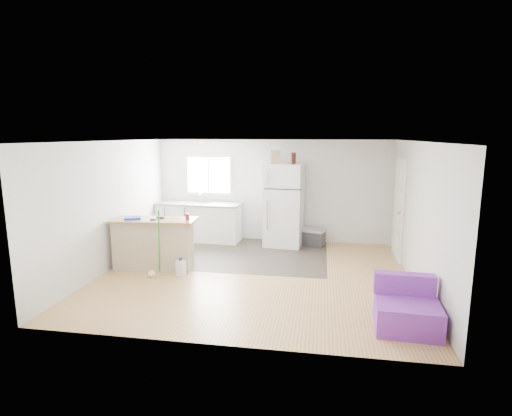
{
  "coord_description": "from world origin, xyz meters",
  "views": [
    {
      "loc": [
        1.15,
        -6.81,
        2.51
      ],
      "look_at": [
        -0.1,
        0.7,
        1.11
      ],
      "focal_mm": 28.0,
      "sensor_mm": 36.0,
      "label": 1
    }
  ],
  "objects_px": {
    "mop": "(154,264)",
    "bottle_right": "(294,158)",
    "cooler": "(313,237)",
    "purple_seat": "(406,310)",
    "peninsula": "(154,243)",
    "blue_tray": "(133,218)",
    "red_cup": "(187,217)",
    "kitchen_cabinets": "(199,221)",
    "refrigerator": "(284,205)",
    "cardboard_box": "(276,157)",
    "cleaner_jug": "(181,268)",
    "bottle_left": "(293,158)"
  },
  "relations": [
    {
      "from": "red_cup",
      "to": "kitchen_cabinets",
      "type": "bearing_deg",
      "value": 102.13
    },
    {
      "from": "peninsula",
      "to": "cooler",
      "type": "relative_size",
      "value": 2.65
    },
    {
      "from": "bottle_right",
      "to": "bottle_left",
      "type": "bearing_deg",
      "value": -101.98
    },
    {
      "from": "purple_seat",
      "to": "cleaner_jug",
      "type": "relative_size",
      "value": 2.48
    },
    {
      "from": "purple_seat",
      "to": "mop",
      "type": "relative_size",
      "value": 0.68
    },
    {
      "from": "kitchen_cabinets",
      "to": "peninsula",
      "type": "distance_m",
      "value": 2.14
    },
    {
      "from": "refrigerator",
      "to": "bottle_right",
      "type": "distance_m",
      "value": 1.08
    },
    {
      "from": "peninsula",
      "to": "bottle_right",
      "type": "distance_m",
      "value": 3.55
    },
    {
      "from": "cardboard_box",
      "to": "bottle_left",
      "type": "bearing_deg",
      "value": -4.39
    },
    {
      "from": "cardboard_box",
      "to": "bottle_right",
      "type": "distance_m",
      "value": 0.42
    },
    {
      "from": "kitchen_cabinets",
      "to": "bottle_left",
      "type": "bearing_deg",
      "value": -1.71
    },
    {
      "from": "purple_seat",
      "to": "refrigerator",
      "type": "bearing_deg",
      "value": 121.51
    },
    {
      "from": "peninsula",
      "to": "refrigerator",
      "type": "bearing_deg",
      "value": 37.19
    },
    {
      "from": "refrigerator",
      "to": "red_cup",
      "type": "distance_m",
      "value": 2.57
    },
    {
      "from": "peninsula",
      "to": "purple_seat",
      "type": "bearing_deg",
      "value": -26.53
    },
    {
      "from": "cooler",
      "to": "red_cup",
      "type": "xyz_separation_m",
      "value": [
        -2.27,
        -2.06,
        0.82
      ]
    },
    {
      "from": "peninsula",
      "to": "cleaner_jug",
      "type": "distance_m",
      "value": 0.8
    },
    {
      "from": "purple_seat",
      "to": "bottle_right",
      "type": "xyz_separation_m",
      "value": [
        -1.77,
        3.74,
        1.76
      ]
    },
    {
      "from": "mop",
      "to": "purple_seat",
      "type": "bearing_deg",
      "value": -47.07
    },
    {
      "from": "cleaner_jug",
      "to": "red_cup",
      "type": "relative_size",
      "value": 2.85
    },
    {
      "from": "kitchen_cabinets",
      "to": "cooler",
      "type": "relative_size",
      "value": 3.41
    },
    {
      "from": "mop",
      "to": "cooler",
      "type": "bearing_deg",
      "value": 12.72
    },
    {
      "from": "refrigerator",
      "to": "mop",
      "type": "height_order",
      "value": "refrigerator"
    },
    {
      "from": "peninsula",
      "to": "mop",
      "type": "relative_size",
      "value": 1.3
    },
    {
      "from": "kitchen_cabinets",
      "to": "red_cup",
      "type": "height_order",
      "value": "kitchen_cabinets"
    },
    {
      "from": "cooler",
      "to": "red_cup",
      "type": "bearing_deg",
      "value": -120.38
    },
    {
      "from": "cooler",
      "to": "peninsula",
      "type": "bearing_deg",
      "value": -127.17
    },
    {
      "from": "blue_tray",
      "to": "kitchen_cabinets",
      "type": "bearing_deg",
      "value": 75.18
    },
    {
      "from": "purple_seat",
      "to": "cleaner_jug",
      "type": "bearing_deg",
      "value": 162.84
    },
    {
      "from": "cardboard_box",
      "to": "mop",
      "type": "bearing_deg",
      "value": -128.25
    },
    {
      "from": "purple_seat",
      "to": "blue_tray",
      "type": "bearing_deg",
      "value": 164.16
    },
    {
      "from": "peninsula",
      "to": "bottle_left",
      "type": "distance_m",
      "value": 3.47
    },
    {
      "from": "peninsula",
      "to": "bottle_right",
      "type": "bearing_deg",
      "value": 34.75
    },
    {
      "from": "peninsula",
      "to": "refrigerator",
      "type": "distance_m",
      "value": 3.08
    },
    {
      "from": "refrigerator",
      "to": "purple_seat",
      "type": "bearing_deg",
      "value": -56.42
    },
    {
      "from": "peninsula",
      "to": "bottle_right",
      "type": "xyz_separation_m",
      "value": [
        2.48,
        2.04,
        1.51
      ]
    },
    {
      "from": "cooler",
      "to": "purple_seat",
      "type": "xyz_separation_m",
      "value": [
        1.31,
        -3.79,
        0.04
      ]
    },
    {
      "from": "kitchen_cabinets",
      "to": "blue_tray",
      "type": "distance_m",
      "value": 2.33
    },
    {
      "from": "refrigerator",
      "to": "blue_tray",
      "type": "distance_m",
      "value": 3.37
    },
    {
      "from": "mop",
      "to": "bottle_right",
      "type": "height_order",
      "value": "bottle_right"
    },
    {
      "from": "cleaner_jug",
      "to": "bottle_left",
      "type": "bearing_deg",
      "value": 72.88
    },
    {
      "from": "refrigerator",
      "to": "cleaner_jug",
      "type": "bearing_deg",
      "value": -118.81
    },
    {
      "from": "cleaner_jug",
      "to": "blue_tray",
      "type": "distance_m",
      "value": 1.33
    },
    {
      "from": "mop",
      "to": "peninsula",
      "type": "bearing_deg",
      "value": 82.63
    },
    {
      "from": "refrigerator",
      "to": "bottle_left",
      "type": "relative_size",
      "value": 7.49
    },
    {
      "from": "red_cup",
      "to": "bottle_right",
      "type": "relative_size",
      "value": 0.48
    },
    {
      "from": "cooler",
      "to": "purple_seat",
      "type": "relative_size",
      "value": 0.72
    },
    {
      "from": "peninsula",
      "to": "bottle_right",
      "type": "height_order",
      "value": "bottle_right"
    },
    {
      "from": "cardboard_box",
      "to": "cleaner_jug",
      "type": "bearing_deg",
      "value": -121.99
    },
    {
      "from": "purple_seat",
      "to": "bottle_left",
      "type": "distance_m",
      "value": 4.41
    }
  ]
}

